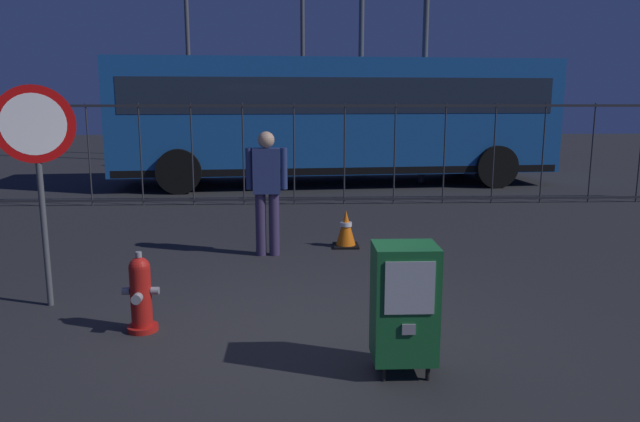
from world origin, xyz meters
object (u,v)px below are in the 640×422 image
at_px(pedestrian, 267,186).
at_px(street_light_near_left, 186,10).
at_px(fire_hydrant, 141,294).
at_px(street_light_far_right, 361,27).
at_px(newspaper_box_primary, 404,302).
at_px(traffic_cone, 346,229).
at_px(bus_near, 335,114).
at_px(stop_sign, 37,150).
at_px(street_light_far_left, 426,25).
at_px(street_light_near_right, 302,12).

xyz_separation_m(pedestrian, street_light_near_left, (-3.05, 12.00, 3.89)).
bearing_deg(fire_hydrant, street_light_far_right, 74.08).
distance_m(newspaper_box_primary, traffic_cone, 4.03).
height_order(newspaper_box_primary, bus_near, bus_near).
distance_m(street_light_near_left, street_light_far_right, 6.37).
xyz_separation_m(stop_sign, street_light_near_left, (-0.90, 13.93, 3.23)).
bearing_deg(stop_sign, street_light_far_right, 67.52).
xyz_separation_m(fire_hydrant, traffic_cone, (2.12, 3.08, -0.09)).
height_order(newspaper_box_primary, street_light_near_left, street_light_near_left).
height_order(pedestrian, street_light_far_left, street_light_far_left).
xyz_separation_m(newspaper_box_primary, street_light_near_left, (-4.26, 15.59, 4.26)).
distance_m(street_light_near_right, street_light_far_right, 4.60).
distance_m(fire_hydrant, newspaper_box_primary, 2.43).
xyz_separation_m(stop_sign, traffic_cone, (3.24, 2.36, -1.34)).
bearing_deg(street_light_near_left, bus_near, -49.00).
height_order(street_light_near_right, street_light_far_left, street_light_near_right).
xyz_separation_m(stop_sign, street_light_far_left, (5.68, 8.95, 2.23)).
bearing_deg(street_light_far_right, street_light_near_right, 109.51).
bearing_deg(bus_near, pedestrian, -105.90).
bearing_deg(street_light_far_left, traffic_cone, -110.35).
bearing_deg(pedestrian, fire_hydrant, -111.09).
height_order(pedestrian, street_light_far_right, street_light_far_right).
xyz_separation_m(fire_hydrant, stop_sign, (-1.12, 0.72, 1.25)).
bearing_deg(fire_hydrant, bus_near, 76.14).
relative_size(newspaper_box_primary, street_light_far_left, 0.16).
bearing_deg(street_light_far_left, pedestrian, -116.78).
distance_m(bus_near, street_light_near_left, 7.38).
distance_m(bus_near, street_light_far_right, 2.76).
relative_size(newspaper_box_primary, traffic_cone, 1.92).
xyz_separation_m(fire_hydrant, pedestrian, (1.02, 2.66, 0.60)).
xyz_separation_m(pedestrian, traffic_cone, (1.09, 0.42, -0.69)).
height_order(newspaper_box_primary, street_light_near_right, street_light_near_right).
distance_m(bus_near, street_light_far_left, 3.05).
height_order(fire_hydrant, pedestrian, pedestrian).
height_order(traffic_cone, street_light_near_right, street_light_near_right).
bearing_deg(newspaper_box_primary, fire_hydrant, 157.23).
relative_size(pedestrian, traffic_cone, 3.15).
bearing_deg(pedestrian, stop_sign, -137.92).
xyz_separation_m(pedestrian, street_light_far_right, (2.12, 8.38, 2.99)).
bearing_deg(traffic_cone, street_light_near_left, 109.68).
distance_m(newspaper_box_primary, bus_near, 10.60).
xyz_separation_m(newspaper_box_primary, street_light_far_right, (0.91, 11.98, 3.37)).
distance_m(fire_hydrant, bus_near, 9.98).
bearing_deg(stop_sign, traffic_cone, 36.08).
bearing_deg(fire_hydrant, street_light_near_right, 83.85).
relative_size(fire_hydrant, pedestrian, 0.45).
relative_size(fire_hydrant, street_light_near_right, 0.09).
bearing_deg(newspaper_box_primary, street_light_near_left, 105.27).
xyz_separation_m(traffic_cone, street_light_near_right, (-0.47, 12.20, 4.62)).
xyz_separation_m(street_light_near_right, street_light_far_left, (2.91, -5.62, -1.04)).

